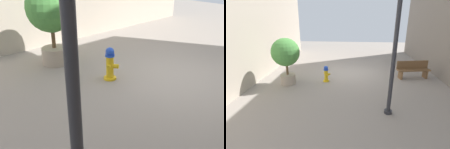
# 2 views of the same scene
# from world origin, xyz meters

# --- Properties ---
(ground_plane) EXTENTS (23.40, 23.40, 0.00)m
(ground_plane) POSITION_xyz_m (0.00, 0.00, 0.00)
(ground_plane) COLOR gray
(fire_hydrant) EXTENTS (0.38, 0.38, 0.86)m
(fire_hydrant) POSITION_xyz_m (1.28, 1.44, 0.43)
(fire_hydrant) COLOR gold
(fire_hydrant) RESTS_ON ground_plane
(planter_tree) EXTENTS (1.37, 1.37, 2.33)m
(planter_tree) POSITION_xyz_m (3.17, 1.91, 1.51)
(planter_tree) COLOR tan
(planter_tree) RESTS_ON ground_plane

